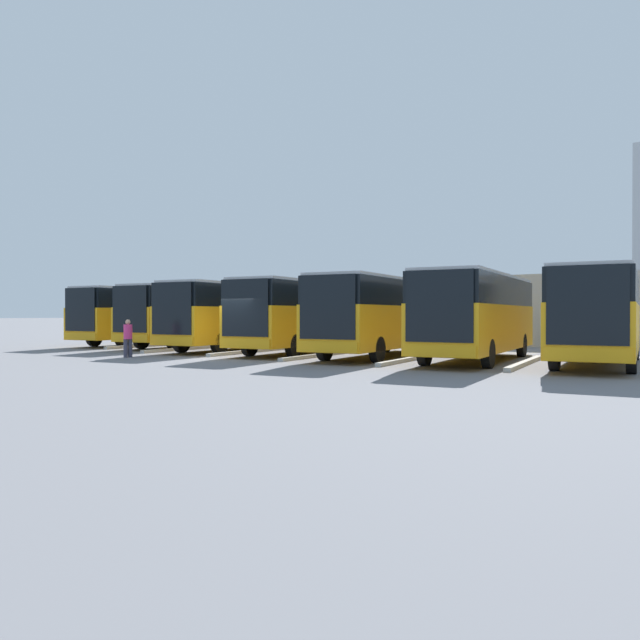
{
  "coord_description": "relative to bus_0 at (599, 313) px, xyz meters",
  "views": [
    {
      "loc": [
        -18.49,
        18.62,
        1.85
      ],
      "look_at": [
        -0.58,
        -5.26,
        1.58
      ],
      "focal_mm": 35.0,
      "sensor_mm": 36.0,
      "label": 1
    }
  ],
  "objects": [
    {
      "name": "ground_plane",
      "position": [
        12.99,
        5.72,
        -1.9
      ],
      "size": [
        600.0,
        600.0,
        0.0
      ],
      "primitive_type": "plane",
      "color": "slate"
    },
    {
      "name": "bus_0",
      "position": [
        0.0,
        0.0,
        0.0
      ],
      "size": [
        4.21,
        10.83,
        3.42
      ],
      "rotation": [
        0.0,
        0.0,
        0.16
      ],
      "color": "orange",
      "rests_on": "ground_plane"
    },
    {
      "name": "curb_divider_0",
      "position": [
        2.17,
        1.56,
        -1.82
      ],
      "size": [
        1.32,
        6.73,
        0.15
      ],
      "primitive_type": "cube",
      "rotation": [
        0.0,
        0.0,
        0.16
      ],
      "color": "#B2B2AD",
      "rests_on": "ground_plane"
    },
    {
      "name": "bus_1",
      "position": [
        4.33,
        0.78,
        0.0
      ],
      "size": [
        4.21,
        10.83,
        3.42
      ],
      "rotation": [
        0.0,
        0.0,
        0.16
      ],
      "color": "orange",
      "rests_on": "ground_plane"
    },
    {
      "name": "curb_divider_1",
      "position": [
        6.5,
        2.34,
        -1.82
      ],
      "size": [
        1.32,
        6.73,
        0.15
      ],
      "primitive_type": "cube",
      "rotation": [
        0.0,
        0.0,
        0.16
      ],
      "color": "#B2B2AD",
      "rests_on": "ground_plane"
    },
    {
      "name": "bus_2",
      "position": [
        8.66,
        0.97,
        0.0
      ],
      "size": [
        4.21,
        10.83,
        3.42
      ],
      "rotation": [
        0.0,
        0.0,
        0.16
      ],
      "color": "orange",
      "rests_on": "ground_plane"
    },
    {
      "name": "curb_divider_2",
      "position": [
        10.83,
        2.53,
        -1.82
      ],
      "size": [
        1.32,
        6.73,
        0.15
      ],
      "primitive_type": "cube",
      "rotation": [
        0.0,
        0.0,
        0.16
      ],
      "color": "#B2B2AD",
      "rests_on": "ground_plane"
    },
    {
      "name": "bus_3",
      "position": [
        12.99,
        0.72,
        0.0
      ],
      "size": [
        4.21,
        10.83,
        3.42
      ],
      "rotation": [
        0.0,
        0.0,
        0.16
      ],
      "color": "orange",
      "rests_on": "ground_plane"
    },
    {
      "name": "curb_divider_3",
      "position": [
        15.16,
        2.28,
        -1.82
      ],
      "size": [
        1.32,
        6.73,
        0.15
      ],
      "primitive_type": "cube",
      "rotation": [
        0.0,
        0.0,
        0.16
      ],
      "color": "#B2B2AD",
      "rests_on": "ground_plane"
    },
    {
      "name": "bus_4",
      "position": [
        17.32,
        0.9,
        0.0
      ],
      "size": [
        4.21,
        10.83,
        3.42
      ],
      "rotation": [
        0.0,
        0.0,
        0.16
      ],
      "color": "orange",
      "rests_on": "ground_plane"
    },
    {
      "name": "curb_divider_4",
      "position": [
        19.49,
        2.46,
        -1.82
      ],
      "size": [
        1.32,
        6.73,
        0.15
      ],
      "primitive_type": "cube",
      "rotation": [
        0.0,
        0.0,
        0.16
      ],
      "color": "#B2B2AD",
      "rests_on": "ground_plane"
    },
    {
      "name": "bus_5",
      "position": [
        21.65,
        -0.04,
        0.0
      ],
      "size": [
        4.21,
        10.83,
        3.42
      ],
      "rotation": [
        0.0,
        0.0,
        0.16
      ],
      "color": "orange",
      "rests_on": "ground_plane"
    },
    {
      "name": "curb_divider_5",
      "position": [
        23.82,
        1.52,
        -1.82
      ],
      "size": [
        1.32,
        6.73,
        0.15
      ],
      "primitive_type": "cube",
      "rotation": [
        0.0,
        0.0,
        0.16
      ],
      "color": "#B2B2AD",
      "rests_on": "ground_plane"
    },
    {
      "name": "bus_6",
      "position": [
        25.98,
        -0.02,
        0.0
      ],
      "size": [
        4.21,
        10.83,
        3.42
      ],
      "rotation": [
        0.0,
        0.0,
        0.16
      ],
      "color": "orange",
      "rests_on": "ground_plane"
    },
    {
      "name": "pedestrian",
      "position": [
        17.23,
        7.84,
        -1.02
      ],
      "size": [
        0.45,
        0.45,
        1.63
      ],
      "rotation": [
        0.0,
        0.0,
        1.26
      ],
      "color": "#38384C",
      "rests_on": "ground_plane"
    },
    {
      "name": "station_building",
      "position": [
        12.99,
        -15.83,
        0.2
      ],
      "size": [
        25.96,
        12.46,
        4.13
      ],
      "color": "#A8A399",
      "rests_on": "ground_plane"
    }
  ]
}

